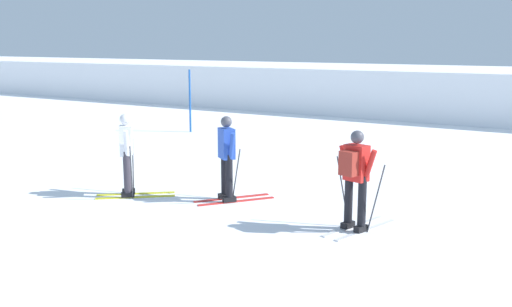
# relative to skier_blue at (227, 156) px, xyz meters

# --- Properties ---
(far_snow_ridge) EXTENTS (80.00, 7.53, 1.99)m
(far_snow_ridge) POSITION_rel_skier_blue_xyz_m (-1.10, 17.13, 0.08)
(far_snow_ridge) COLOR white
(far_snow_ridge) RESTS_ON ground
(skier_blue) EXTENTS (1.25, 1.51, 1.71)m
(skier_blue) POSITION_rel_skier_blue_xyz_m (0.00, 0.00, 0.00)
(skier_blue) COLOR red
(skier_blue) RESTS_ON ground
(skier_white) EXTENTS (1.46, 1.32, 1.71)m
(skier_white) POSITION_rel_skier_blue_xyz_m (-1.95, -0.76, 0.00)
(skier_white) COLOR gold
(skier_white) RESTS_ON ground
(skier_red) EXTENTS (0.97, 1.64, 1.71)m
(skier_red) POSITION_rel_skier_blue_xyz_m (2.88, -0.46, 0.04)
(skier_red) COLOR silver
(skier_red) RESTS_ON ground
(trail_marker_pole) EXTENTS (0.07, 0.07, 2.20)m
(trail_marker_pole) POSITION_rel_skier_blue_xyz_m (-6.24, 6.88, 0.18)
(trail_marker_pole) COLOR #1E56AD
(trail_marker_pole) RESTS_ON ground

